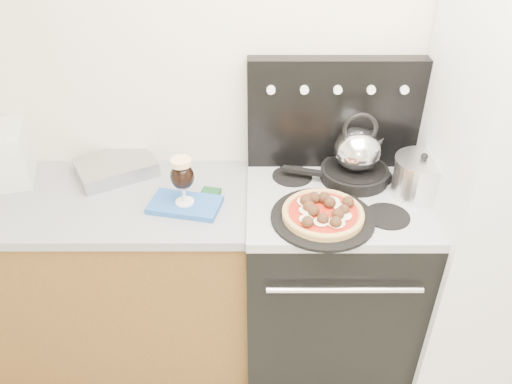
{
  "coord_description": "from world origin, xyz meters",
  "views": [
    {
      "loc": [
        -0.26,
        -0.57,
        2.11
      ],
      "look_at": [
        -0.26,
        1.05,
        1.02
      ],
      "focal_mm": 35.0,
      "sensor_mm": 36.0,
      "label": 1
    }
  ],
  "objects_px": {
    "fridge": "(507,193)",
    "pizza": "(323,212)",
    "stock_pot": "(420,178)",
    "stove_body": "(328,278)",
    "beer_glass": "(183,181)",
    "pizza_pan": "(323,218)",
    "oven_mitt": "(185,205)",
    "tea_kettle": "(358,146)",
    "base_cabinet": "(98,276)",
    "skillet": "(354,174)"
  },
  "relations": [
    {
      "from": "skillet",
      "to": "stock_pot",
      "type": "relative_size",
      "value": 1.36
    },
    {
      "from": "fridge",
      "to": "pizza",
      "type": "xyz_separation_m",
      "value": [
        -0.78,
        -0.14,
        0.01
      ]
    },
    {
      "from": "skillet",
      "to": "stock_pot",
      "type": "distance_m",
      "value": 0.28
    },
    {
      "from": "pizza_pan",
      "to": "stock_pot",
      "type": "xyz_separation_m",
      "value": [
        0.42,
        0.18,
        0.07
      ]
    },
    {
      "from": "pizza_pan",
      "to": "pizza",
      "type": "distance_m",
      "value": 0.03
    },
    {
      "from": "stock_pot",
      "to": "stove_body",
      "type": "bearing_deg",
      "value": -177.89
    },
    {
      "from": "stove_body",
      "to": "pizza",
      "type": "bearing_deg",
      "value": -115.68
    },
    {
      "from": "oven_mitt",
      "to": "pizza",
      "type": "xyz_separation_m",
      "value": [
        0.56,
        -0.11,
        0.04
      ]
    },
    {
      "from": "base_cabinet",
      "to": "beer_glass",
      "type": "height_order",
      "value": "beer_glass"
    },
    {
      "from": "fridge",
      "to": "pizza_pan",
      "type": "relative_size",
      "value": 4.62
    },
    {
      "from": "pizza_pan",
      "to": "skillet",
      "type": "relative_size",
      "value": 1.37
    },
    {
      "from": "stock_pot",
      "to": "pizza_pan",
      "type": "bearing_deg",
      "value": -156.95
    },
    {
      "from": "stove_body",
      "to": "beer_glass",
      "type": "distance_m",
      "value": 0.87
    },
    {
      "from": "oven_mitt",
      "to": "tea_kettle",
      "type": "distance_m",
      "value": 0.77
    },
    {
      "from": "base_cabinet",
      "to": "beer_glass",
      "type": "relative_size",
      "value": 6.91
    },
    {
      "from": "fridge",
      "to": "pizza_pan",
      "type": "distance_m",
      "value": 0.79
    },
    {
      "from": "stove_body",
      "to": "pizza",
      "type": "distance_m",
      "value": 0.55
    },
    {
      "from": "stove_body",
      "to": "tea_kettle",
      "type": "distance_m",
      "value": 0.66
    },
    {
      "from": "base_cabinet",
      "to": "tea_kettle",
      "type": "bearing_deg",
      "value": 5.03
    },
    {
      "from": "base_cabinet",
      "to": "skillet",
      "type": "height_order",
      "value": "skillet"
    },
    {
      "from": "base_cabinet",
      "to": "stove_body",
      "type": "distance_m",
      "value": 1.11
    },
    {
      "from": "fridge",
      "to": "beer_glass",
      "type": "bearing_deg",
      "value": -178.63
    },
    {
      "from": "pizza_pan",
      "to": "tea_kettle",
      "type": "xyz_separation_m",
      "value": [
        0.17,
        0.3,
        0.16
      ]
    },
    {
      "from": "pizza_pan",
      "to": "skillet",
      "type": "distance_m",
      "value": 0.34
    },
    {
      "from": "pizza_pan",
      "to": "pizza",
      "type": "xyz_separation_m",
      "value": [
        -0.0,
        0.0,
        0.03
      ]
    },
    {
      "from": "pizza_pan",
      "to": "pizza",
      "type": "relative_size",
      "value": 1.28
    },
    {
      "from": "oven_mitt",
      "to": "pizza",
      "type": "height_order",
      "value": "pizza"
    },
    {
      "from": "beer_glass",
      "to": "pizza_pan",
      "type": "relative_size",
      "value": 0.51
    },
    {
      "from": "oven_mitt",
      "to": "stock_pot",
      "type": "xyz_separation_m",
      "value": [
        0.98,
        0.07,
        0.09
      ]
    },
    {
      "from": "beer_glass",
      "to": "pizza",
      "type": "relative_size",
      "value": 0.65
    },
    {
      "from": "pizza",
      "to": "stove_body",
      "type": "bearing_deg",
      "value": 64.32
    },
    {
      "from": "stove_body",
      "to": "fridge",
      "type": "xyz_separation_m",
      "value": [
        0.7,
        -0.03,
        0.51
      ]
    },
    {
      "from": "pizza",
      "to": "tea_kettle",
      "type": "bearing_deg",
      "value": 59.83
    },
    {
      "from": "pizza",
      "to": "stock_pot",
      "type": "bearing_deg",
      "value": 23.05
    },
    {
      "from": "base_cabinet",
      "to": "skillet",
      "type": "xyz_separation_m",
      "value": [
        1.2,
        0.11,
        0.52
      ]
    },
    {
      "from": "fridge",
      "to": "pizza",
      "type": "relative_size",
      "value": 5.91
    },
    {
      "from": "beer_glass",
      "to": "stock_pot",
      "type": "bearing_deg",
      "value": 4.06
    },
    {
      "from": "fridge",
      "to": "oven_mitt",
      "type": "bearing_deg",
      "value": -178.63
    },
    {
      "from": "pizza",
      "to": "beer_glass",
      "type": "bearing_deg",
      "value": 168.9
    },
    {
      "from": "fridge",
      "to": "stock_pot",
      "type": "bearing_deg",
      "value": 174.05
    },
    {
      "from": "fridge",
      "to": "stock_pot",
      "type": "xyz_separation_m",
      "value": [
        -0.36,
        0.04,
        0.05
      ]
    },
    {
      "from": "oven_mitt",
      "to": "beer_glass",
      "type": "bearing_deg",
      "value": 0.0
    },
    {
      "from": "pizza",
      "to": "fridge",
      "type": "bearing_deg",
      "value": 10.27
    },
    {
      "from": "pizza_pan",
      "to": "oven_mitt",
      "type": "bearing_deg",
      "value": 168.9
    },
    {
      "from": "skillet",
      "to": "beer_glass",
      "type": "bearing_deg",
      "value": -165.61
    },
    {
      "from": "tea_kettle",
      "to": "oven_mitt",
      "type": "bearing_deg",
      "value": -165.93
    },
    {
      "from": "oven_mitt",
      "to": "skillet",
      "type": "height_order",
      "value": "skillet"
    },
    {
      "from": "stock_pot",
      "to": "oven_mitt",
      "type": "bearing_deg",
      "value": -175.94
    },
    {
      "from": "stock_pot",
      "to": "tea_kettle",
      "type": "bearing_deg",
      "value": 154.56
    },
    {
      "from": "beer_glass",
      "to": "tea_kettle",
      "type": "bearing_deg",
      "value": 14.39
    }
  ]
}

